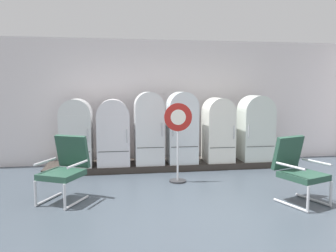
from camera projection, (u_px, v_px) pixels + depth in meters
The scene contains 12 objects.
ground at pixel (205, 220), 4.58m from camera, with size 12.00×10.00×0.05m, color #3B444E.
back_wall at pixel (165, 101), 8.01m from camera, with size 11.76×0.12×2.89m.
display_plinth at pixel (169, 164), 7.54m from camera, with size 5.33×0.95×0.13m, color #302A25.
refrigerator_0 at pixel (76, 131), 7.04m from camera, with size 0.64×0.70×1.41m.
refrigerator_1 at pixel (113, 130), 7.16m from camera, with size 0.68×0.71×1.40m.
refrigerator_2 at pixel (149, 126), 7.23m from camera, with size 0.61×0.62×1.56m.
refrigerator_3 at pixel (182, 125), 7.35m from camera, with size 0.63×0.62×1.55m.
refrigerator_4 at pixel (218, 128), 7.51m from camera, with size 0.61×0.68×1.42m.
refrigerator_5 at pixel (256, 126), 7.61m from camera, with size 0.70×0.62×1.47m.
armchair_left at pixel (66, 166), 5.27m from camera, with size 0.82×0.88×1.02m.
armchair_right at pixel (297, 168), 5.18m from camera, with size 0.78×0.86×1.02m.
sign_stand at pixel (178, 141), 6.26m from camera, with size 0.52×0.32×1.49m.
Camera 1 is at (-1.19, -4.27, 1.76)m, focal length 35.90 mm.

